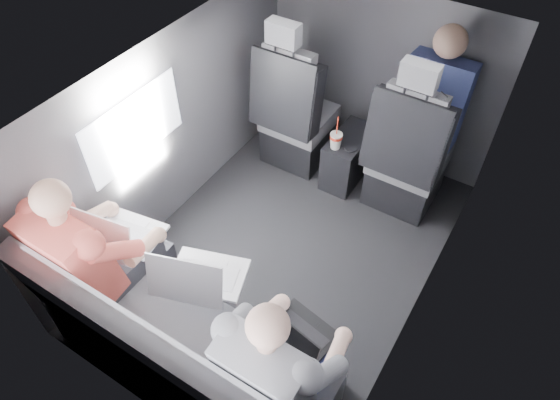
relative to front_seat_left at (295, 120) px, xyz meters
The scene contains 19 objects.
floor 1.03m from the front_seat_left, 61.81° to the right, with size 2.60×2.60×0.00m, color black.
ceiling 1.34m from the front_seat_left, 61.81° to the right, with size 2.60×2.60×0.00m, color #B2B2AD.
panel_left 0.99m from the front_seat_left, 118.19° to the right, with size 0.02×2.60×1.35m, color #56565B.
panel_right 1.61m from the front_seat_left, 31.88° to the right, with size 0.02×2.60×1.35m, color #56565B.
panel_front 0.70m from the front_seat_left, 45.65° to the left, with size 1.80×0.02×1.35m, color #56565B.
panel_back 2.20m from the front_seat_left, 78.12° to the right, with size 1.80×0.02×1.35m, color #56565B.
side_window 1.32m from the front_seat_left, 110.67° to the right, with size 0.02×0.75×0.42m, color white.
seatbelt 1.00m from the front_seat_left, 10.68° to the right, with size 0.05×0.01×0.65m, color black.
front_seat_left is the anchor object (origin of this frame).
front_seat_right 0.90m from the front_seat_left, ahead, with size 0.52×0.58×1.26m.
center_console 0.49m from the front_seat_left, ahead, with size 0.24×0.48×0.41m.
rear_bench 1.96m from the front_seat_left, 76.69° to the right, with size 1.60×0.57×0.92m.
soda_cup 0.43m from the front_seat_left, 17.22° to the right, with size 0.09×0.09×0.27m.
laptop_white 1.68m from the front_seat_left, 94.64° to the right, with size 0.40×0.39×0.27m.
laptop_silver 1.71m from the front_seat_left, 75.94° to the right, with size 0.45×0.45×0.27m.
laptop_black 1.94m from the front_seat_left, 58.94° to the right, with size 0.34×0.32×0.22m.
passenger_rear_left 1.83m from the front_seat_left, 94.35° to the right, with size 0.51×0.63×1.24m.
passenger_rear_right 2.08m from the front_seat_left, 60.93° to the right, with size 0.48×0.60×1.19m.
passenger_front_right 1.03m from the front_seat_left, 15.55° to the left, with size 0.42×0.42×0.88m.
Camera 1 is at (1.08, -1.82, 2.73)m, focal length 32.00 mm.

